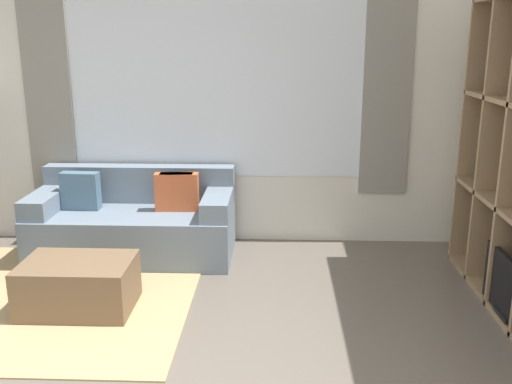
{
  "coord_description": "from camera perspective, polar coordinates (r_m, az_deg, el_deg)",
  "views": [
    {
      "loc": [
        0.58,
        -2.35,
        1.94
      ],
      "look_at": [
        0.43,
        1.63,
        0.85
      ],
      "focal_mm": 40.0,
      "sensor_mm": 36.0,
      "label": 1
    }
  ],
  "objects": [
    {
      "name": "couch_main",
      "position": [
        5.31,
        -11.99,
        -2.98
      ],
      "size": [
        1.78,
        0.83,
        0.77
      ],
      "color": "slate",
      "rests_on": "ground_plane"
    },
    {
      "name": "area_rug",
      "position": [
        4.72,
        -20.47,
        -9.95
      ],
      "size": [
        2.28,
        2.1,
        0.01
      ],
      "primitive_type": "cube",
      "color": "tan",
      "rests_on": "ground_plane"
    },
    {
      "name": "ottoman",
      "position": [
        4.4,
        -17.32,
        -8.93
      ],
      "size": [
        0.79,
        0.54,
        0.38
      ],
      "color": "brown",
      "rests_on": "ground_plane"
    },
    {
      "name": "wall_back",
      "position": [
        5.41,
        -3.98,
        9.06
      ],
      "size": [
        6.3,
        0.11,
        2.7
      ],
      "color": "silver",
      "rests_on": "ground_plane"
    }
  ]
}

